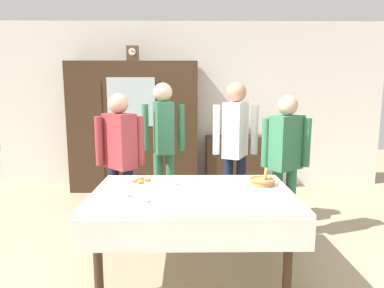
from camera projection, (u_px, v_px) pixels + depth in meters
name	position (u px, v px, depth m)	size (l,w,h in m)	color
ground_plane	(192.00, 260.00, 3.17)	(12.00, 12.00, 0.00)	tan
back_wall	(190.00, 106.00, 5.58)	(6.40, 0.10, 2.70)	silver
dining_table	(193.00, 203.00, 2.84)	(1.71, 1.12, 0.74)	#3D2819
wall_cabinet	(134.00, 127.00, 5.33)	(2.01, 0.46, 2.04)	#3D2819
mantel_clock	(133.00, 54.00, 5.15)	(0.18, 0.11, 0.24)	brown
bookshelf_low	(235.00, 162.00, 5.49)	(0.96, 0.35, 0.87)	#3D2819
book_stack	(236.00, 134.00, 5.41)	(0.18, 0.23, 0.08)	#2D5184
tea_cup_near_left	(173.00, 183.00, 3.03)	(0.13, 0.13, 0.06)	white
tea_cup_back_edge	(212.00, 184.00, 2.98)	(0.13, 0.13, 0.06)	white
tea_cup_mid_left	(124.00, 194.00, 2.70)	(0.13, 0.13, 0.06)	silver
tea_cup_front_edge	(143.00, 200.00, 2.56)	(0.13, 0.13, 0.06)	silver
bread_basket	(262.00, 181.00, 3.06)	(0.24, 0.24, 0.16)	#9E7542
pastry_plate	(141.00, 181.00, 3.12)	(0.28, 0.28, 0.05)	white
spoon_front_edge	(199.00, 185.00, 3.04)	(0.12, 0.02, 0.01)	silver
spoon_near_left	(220.00, 199.00, 2.65)	(0.12, 0.02, 0.01)	silver
spoon_far_left	(222.00, 181.00, 3.19)	(0.12, 0.02, 0.01)	silver
person_near_right_end	(286.00, 154.00, 3.54)	(0.52, 0.37, 1.55)	#33704C
person_beside_shelf	(235.00, 140.00, 3.84)	(0.52, 0.41, 1.69)	#191E38
person_behind_table_right	(120.00, 152.00, 3.55)	(0.52, 0.39, 1.57)	#191E38
person_behind_table_left	(164.00, 137.00, 4.10)	(0.52, 0.40, 1.69)	#33704C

